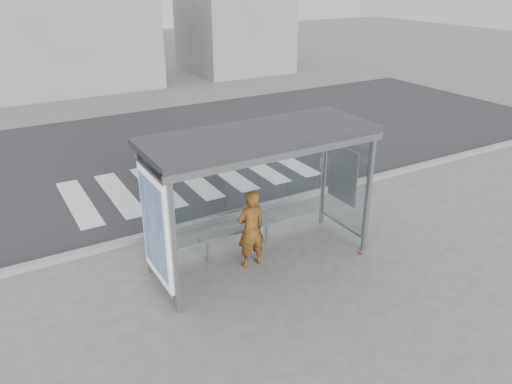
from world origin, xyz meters
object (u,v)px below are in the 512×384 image
person (251,229)px  soda_can (362,252)px  bus_shelter (241,169)px  bench (238,229)px

person → soda_can: person is taller
person → soda_can: (2.11, -0.77, -0.75)m
soda_can → bus_shelter: bearing=158.8°
bus_shelter → person: bus_shelter is taller
soda_can → bench: bearing=148.1°
bus_shelter → bench: bearing=72.8°
bus_shelter → person: (0.13, -0.10, -1.21)m
bus_shelter → bench: size_ratio=2.49×
person → bench: 0.59m
bus_shelter → soda_can: bus_shelter is taller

